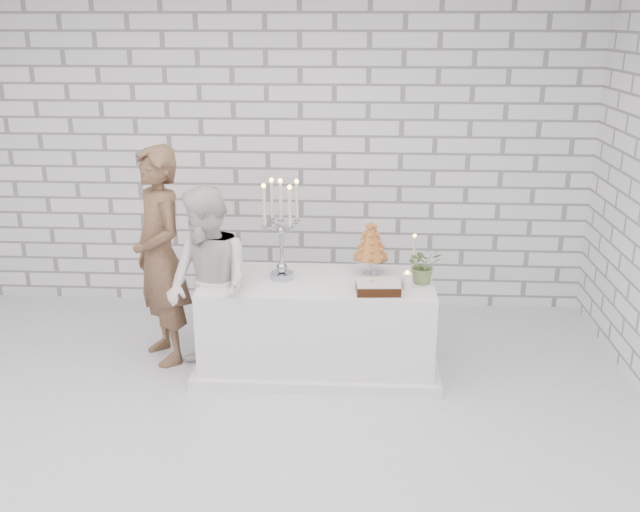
# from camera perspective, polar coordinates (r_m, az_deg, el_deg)

# --- Properties ---
(ground) EXTENTS (6.00, 5.00, 0.01)m
(ground) POSITION_cam_1_polar(r_m,az_deg,el_deg) (4.93, -7.65, -14.64)
(ground) COLOR silver
(ground) RESTS_ON ground
(wall_back) EXTENTS (6.00, 0.01, 3.00)m
(wall_back) POSITION_cam_1_polar(r_m,az_deg,el_deg) (6.70, -4.24, 8.34)
(wall_back) COLOR white
(wall_back) RESTS_ON ground
(wall_front) EXTENTS (6.00, 0.01, 3.00)m
(wall_front) POSITION_cam_1_polar(r_m,az_deg,el_deg) (2.13, -22.49, -16.92)
(wall_front) COLOR white
(wall_front) RESTS_ON ground
(cake_table) EXTENTS (1.80, 0.80, 0.75)m
(cake_table) POSITION_cam_1_polar(r_m,az_deg,el_deg) (5.66, -0.19, -5.51)
(cake_table) COLOR white
(cake_table) RESTS_ON ground
(groom) EXTENTS (0.72, 0.77, 1.77)m
(groom) POSITION_cam_1_polar(r_m,az_deg,el_deg) (5.78, -12.77, -0.03)
(groom) COLOR brown
(groom) RESTS_ON ground
(bride) EXTENTS (0.93, 0.94, 1.53)m
(bride) POSITION_cam_1_polar(r_m,az_deg,el_deg) (5.42, -8.96, -2.44)
(bride) COLOR silver
(bride) RESTS_ON ground
(candelabra) EXTENTS (0.37, 0.37, 0.80)m
(candelabra) POSITION_cam_1_polar(r_m,az_deg,el_deg) (5.43, -3.15, 2.12)
(candelabra) COLOR #A4A4AE
(candelabra) RESTS_ON cake_table
(croquembouche) EXTENTS (0.33, 0.33, 0.44)m
(croquembouche) POSITION_cam_1_polar(r_m,az_deg,el_deg) (5.58, 4.12, 0.66)
(croquembouche) COLOR #A05A29
(croquembouche) RESTS_ON cake_table
(chocolate_cake) EXTENTS (0.34, 0.25, 0.08)m
(chocolate_cake) POSITION_cam_1_polar(r_m,az_deg,el_deg) (5.28, 4.70, -2.50)
(chocolate_cake) COLOR black
(chocolate_cake) RESTS_ON cake_table
(pillar_candle) EXTENTS (0.09, 0.09, 0.12)m
(pillar_candle) POSITION_cam_1_polar(r_m,az_deg,el_deg) (5.37, 7.02, -2.00)
(pillar_candle) COLOR white
(pillar_candle) RESTS_ON cake_table
(extra_taper) EXTENTS (0.07, 0.07, 0.32)m
(extra_taper) POSITION_cam_1_polar(r_m,az_deg,el_deg) (5.61, 7.58, -0.02)
(extra_taper) COLOR beige
(extra_taper) RESTS_ON cake_table
(flowers) EXTENTS (0.31, 0.29, 0.29)m
(flowers) POSITION_cam_1_polar(r_m,az_deg,el_deg) (5.47, 8.35, -0.71)
(flowers) COLOR #476F3A
(flowers) RESTS_ON cake_table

